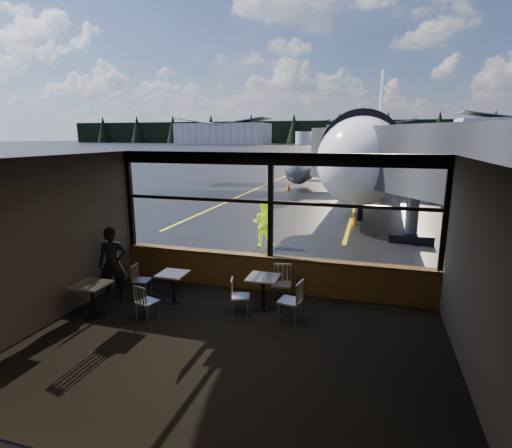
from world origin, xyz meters
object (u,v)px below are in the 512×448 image
at_px(chair_near_w, 240,297).
at_px(chair_mid_s, 147,302).
at_px(ground_crew, 264,223).
at_px(cafe_table_left, 93,300).
at_px(cone_wing, 288,187).
at_px(chair_near_e, 290,302).
at_px(cafe_table_near, 263,292).
at_px(chair_mid_w, 142,281).
at_px(passenger, 113,265).
at_px(jet_bridge, 410,177).
at_px(cafe_table_mid, 173,287).
at_px(airliner, 375,116).
at_px(chair_near_n, 282,285).
at_px(cone_nose, 354,220).

xyz_separation_m(chair_near_w, chair_mid_s, (-1.82, -0.82, -0.01)).
bearing_deg(ground_crew, cafe_table_left, 74.51).
xyz_separation_m(cafe_table_left, cone_wing, (-0.20, 21.76, -0.14)).
bearing_deg(chair_mid_s, chair_near_e, 30.23).
height_order(cafe_table_near, chair_mid_w, chair_mid_w).
bearing_deg(chair_mid_s, cafe_table_left, -156.36).
relative_size(chair_near_e, passenger, 0.53).
xyz_separation_m(jet_bridge, cafe_table_left, (-6.94, -8.06, -2.13)).
height_order(chair_mid_w, passenger, passenger).
height_order(cafe_table_left, chair_mid_s, chair_mid_s).
bearing_deg(cafe_table_mid, airliner, 79.19).
bearing_deg(chair_mid_w, chair_mid_s, 30.55).
relative_size(airliner, chair_mid_s, 41.24).
relative_size(airliner, chair_near_n, 36.72).
distance_m(chair_near_e, chair_mid_w, 3.80).
relative_size(passenger, cone_nose, 4.01).
height_order(cafe_table_mid, chair_near_e, chair_near_e).
xyz_separation_m(jet_bridge, cone_nose, (-1.92, 3.07, -2.28)).
bearing_deg(cafe_table_near, chair_mid_s, -149.34).
xyz_separation_m(chair_near_w, passenger, (-3.17, -0.07, 0.47)).
xyz_separation_m(airliner, chair_mid_w, (-5.18, -22.48, -4.85)).
xyz_separation_m(jet_bridge, cone_wing, (-7.14, 13.70, -2.26)).
distance_m(cafe_table_mid, chair_mid_s, 1.08).
distance_m(cafe_table_near, cone_nose, 9.78).
relative_size(cafe_table_near, passenger, 0.42).
xyz_separation_m(airliner, chair_near_w, (-2.53, -22.78, -4.84)).
bearing_deg(cone_wing, chair_near_w, -81.07).
xyz_separation_m(ground_crew, cone_wing, (-2.26, 15.12, -0.58)).
relative_size(cafe_table_mid, chair_near_w, 0.84).
relative_size(chair_near_e, chair_near_w, 1.13).
relative_size(cafe_table_left, ground_crew, 0.46).
relative_size(cafe_table_left, cone_nose, 1.71).
bearing_deg(chair_near_e, cone_wing, 21.15).
xyz_separation_m(ground_crew, cone_nose, (2.97, 4.49, -0.60)).
distance_m(jet_bridge, cone_nose, 4.28).
relative_size(chair_near_w, passenger, 0.47).
height_order(cafe_table_mid, chair_mid_w, chair_mid_w).
relative_size(airliner, cafe_table_left, 45.13).
relative_size(chair_near_n, ground_crew, 0.57).
distance_m(cafe_table_mid, chair_near_e, 2.93).
xyz_separation_m(chair_mid_w, cone_nose, (4.61, 9.84, -0.19)).
relative_size(airliner, chair_near_e, 36.00).
bearing_deg(passenger, cone_nose, 32.58).
height_order(ground_crew, cone_wing, ground_crew).
relative_size(cafe_table_mid, cafe_table_left, 0.93).
distance_m(chair_mid_w, passenger, 0.80).
bearing_deg(cone_wing, cafe_table_mid, -85.84).
xyz_separation_m(cafe_table_mid, cone_nose, (3.74, 9.88, -0.13)).
distance_m(chair_near_n, chair_mid_w, 3.43).
relative_size(cafe_table_left, chair_mid_w, 0.93).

